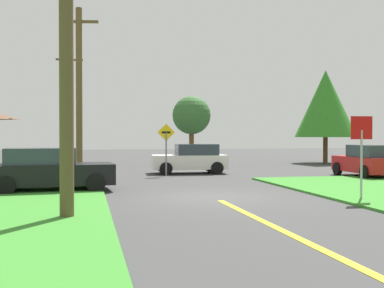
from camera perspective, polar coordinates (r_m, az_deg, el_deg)
The scene contains 12 objects.
ground_plane at distance 16.14m, azimuth 2.46°, elevation -6.36°, with size 120.00×120.00×0.00m, color #3C3C3C.
lane_stripe_center at distance 8.77m, azimuth 16.38°, elevation -12.56°, with size 0.20×14.00×0.01m, color yellow.
stop_sign at distance 16.09m, azimuth 19.64°, elevation 0.30°, with size 0.74×0.07×2.69m.
car_approaching_junction at distance 26.30m, azimuth -0.12°, elevation -1.79°, with size 4.16×2.27×1.62m.
parked_car_near_building at distance 18.46m, azimuth -16.79°, elevation -2.97°, with size 4.64×2.45×1.62m.
car_on_crossroad at distance 25.42m, azimuth 20.45°, elevation -1.94°, with size 2.23×3.98×1.62m.
utility_pole_near at distance 12.22m, azimuth -14.82°, elevation 9.98°, with size 1.77×0.58×7.78m.
utility_pole_mid at distance 22.85m, azimuth -13.37°, elevation 6.12°, with size 1.79×0.45×8.01m.
utility_pole_far at distance 33.53m, azimuth -14.45°, elevation 4.40°, with size 1.80×0.26×7.89m.
direction_sign at distance 24.65m, azimuth -3.11°, elevation 0.07°, with size 0.90×0.10×2.71m.
oak_tree_left at distance 34.16m, azimuth -0.06°, elevation 3.42°, with size 2.75×2.75×4.94m.
pine_tree_center at distance 37.80m, azimuth 15.71°, elevation 4.66°, with size 4.65×4.65×7.10m.
Camera 1 is at (-4.12, -15.47, 2.04)m, focal length 44.53 mm.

